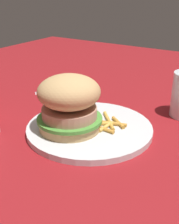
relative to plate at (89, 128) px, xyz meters
The scene contains 6 objects.
ground_plane 0.04m from the plate, 135.01° to the left, with size 1.60×1.60×0.00m, color maroon.
plate is the anchor object (origin of this frame).
sandwich 0.07m from the plate, 40.01° to the right, with size 0.13×0.13×0.11m.
fries_pile 0.04m from the plate, 128.61° to the left, with size 0.08×0.08×0.01m.
napkin 0.25m from the plate, 132.27° to the right, with size 0.11×0.11×0.00m, color white.
fork 0.25m from the plate, 131.90° to the right, with size 0.14×0.13×0.00m.
Camera 1 is at (0.47, 0.27, 0.28)m, focal length 47.65 mm.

